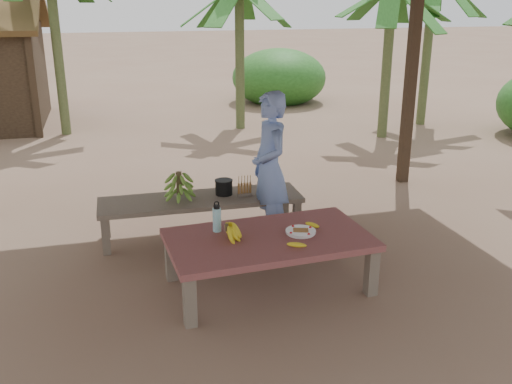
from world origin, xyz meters
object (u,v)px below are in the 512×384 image
object	(u,v)px
work_table	(269,243)
bench	(201,203)
cooking_pot	(224,187)
water_flask	(217,219)
plate	(301,232)
ripe_banana_bunch	(227,231)
woman	(270,168)

from	to	relation	value
work_table	bench	world-z (taller)	work_table
work_table	cooking_pot	bearing A→B (deg)	91.81
water_flask	cooking_pot	size ratio (longest dim) A/B	1.54
work_table	plate	world-z (taller)	plate
ripe_banana_bunch	water_flask	bearing A→B (deg)	103.24
plate	cooking_pot	size ratio (longest dim) A/B	1.45
plate	cooking_pot	world-z (taller)	cooking_pot
water_flask	woman	world-z (taller)	woman
cooking_pot	woman	size ratio (longest dim) A/B	0.12
work_table	ripe_banana_bunch	world-z (taller)	ripe_banana_bunch
water_flask	ripe_banana_bunch	bearing A→B (deg)	-76.76
ripe_banana_bunch	plate	size ratio (longest dim) A/B	0.94
work_table	water_flask	size ratio (longest dim) A/B	6.38
bench	cooking_pot	bearing A→B (deg)	11.00
bench	woman	world-z (taller)	woman
ripe_banana_bunch	water_flask	distance (m)	0.21
bench	work_table	bearing A→B (deg)	-72.74
cooking_pot	woman	world-z (taller)	woman
water_flask	woman	xyz separation A→B (m)	(0.73, 0.80, 0.19)
work_table	woman	bearing A→B (deg)	70.17
work_table	bench	xyz separation A→B (m)	(-0.39, 1.32, -0.04)
ripe_banana_bunch	plate	xyz separation A→B (m)	(0.67, -0.06, -0.06)
ripe_banana_bunch	cooking_pot	distance (m)	1.35
work_table	ripe_banana_bunch	distance (m)	0.40
plate	work_table	bearing A→B (deg)	178.13
work_table	bench	bearing A→B (deg)	103.16
ripe_banana_bunch	woman	distance (m)	1.24
work_table	cooking_pot	xyz separation A→B (m)	(-0.12, 1.37, 0.10)
plate	woman	distance (m)	1.10
bench	ripe_banana_bunch	size ratio (longest dim) A/B	8.54
bench	water_flask	size ratio (longest dim) A/B	7.59
work_table	woman	world-z (taller)	woman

